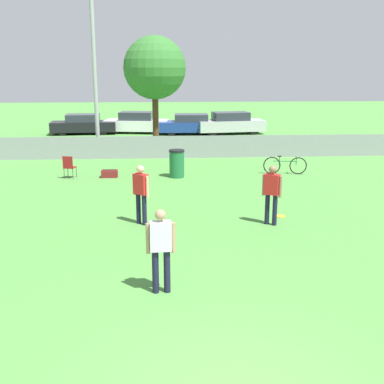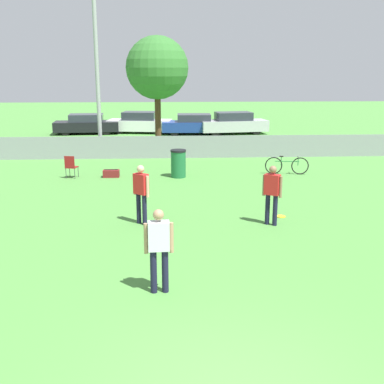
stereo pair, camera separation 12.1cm
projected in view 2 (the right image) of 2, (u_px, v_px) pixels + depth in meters
fence_backline at (184, 147)px, 23.59m from camera, size 24.97×0.07×1.21m
light_pole at (96, 52)px, 23.09m from camera, size 0.90×0.36×8.57m
tree_near_pole at (157, 68)px, 24.81m from camera, size 3.24×3.24×5.95m
player_thrower_red at (141, 190)px, 13.38m from camera, size 0.45×0.43×1.69m
player_receiver_white at (159, 245)px, 9.22m from camera, size 0.57×0.24×1.69m
player_defender_red at (272, 191)px, 13.31m from camera, size 0.49×0.41×1.69m
frisbee_disc at (281, 216)px, 14.28m from camera, size 0.28×0.28×0.03m
folding_chair_sideline at (71, 165)px, 19.21m from camera, size 0.49×0.49×0.92m
bicycle_sideline at (287, 165)px, 19.99m from camera, size 1.79×0.44×0.77m
trash_bin at (178, 163)px, 19.40m from camera, size 0.63×0.63×1.12m
gear_bag_sideline at (111, 174)px, 19.51m from camera, size 0.65×0.36×0.32m
parked_car_dark at (87, 124)px, 32.54m from camera, size 4.41×2.10×1.32m
parked_car_white at (140, 123)px, 32.96m from camera, size 4.49×2.33×1.44m
parked_car_blue at (194, 124)px, 32.33m from camera, size 4.29×1.92×1.34m
parked_car_silver at (233, 123)px, 32.41m from camera, size 4.70×2.30×1.46m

